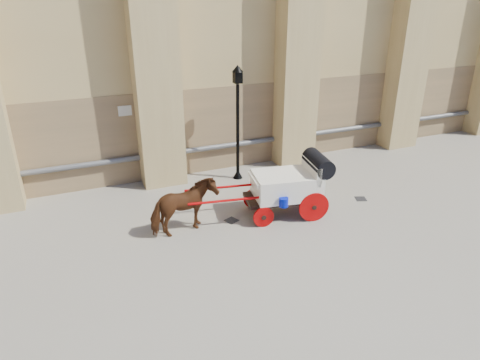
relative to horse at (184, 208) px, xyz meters
name	(u,v)px	position (x,y,z in m)	size (l,w,h in m)	color
ground	(231,224)	(1.29, -0.07, -0.75)	(90.00, 90.00, 0.00)	#6E675A
horse	(184,208)	(0.00, 0.00, 0.00)	(0.81, 1.77, 1.49)	#592D15
carriage	(291,183)	(3.13, -0.13, 0.21)	(4.18, 1.80, 1.78)	black
street_lamp	(238,120)	(2.75, 2.87, 1.32)	(0.36, 0.36, 3.86)	black
drain_grate_near	(231,220)	(1.39, 0.11, -0.74)	(0.32, 0.32, 0.01)	black
drain_grate_far	(361,199)	(5.64, -0.19, -0.74)	(0.32, 0.32, 0.01)	black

